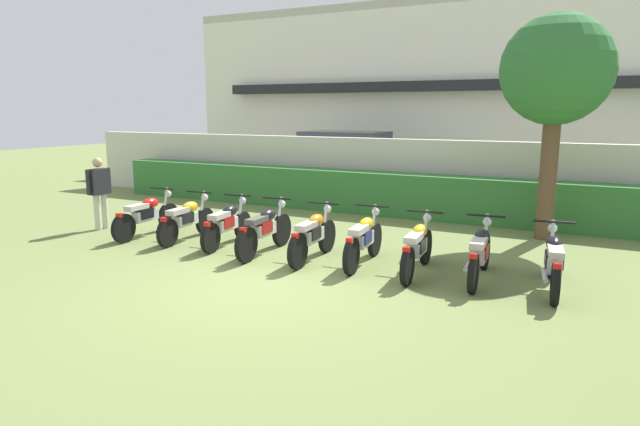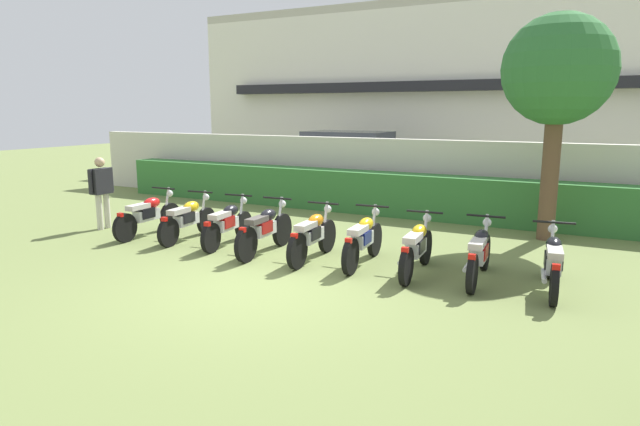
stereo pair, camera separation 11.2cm
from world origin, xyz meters
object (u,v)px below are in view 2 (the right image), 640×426
at_px(motorcycle_in_row_3, 265,229).
at_px(motorcycle_in_row_6, 417,247).
at_px(motorcycle_in_row_1, 188,219).
at_px(motorcycle_in_row_2, 227,223).
at_px(motorcycle_in_row_0, 148,215).
at_px(motorcycle_in_row_4, 313,235).
at_px(motorcycle_in_row_8, 553,262).
at_px(motorcycle_in_row_5, 363,239).
at_px(inspector_person, 101,187).
at_px(tree_near_inspector, 558,73).
at_px(motorcycle_in_row_7, 479,253).
at_px(parked_car, 352,161).

distance_m(motorcycle_in_row_3, motorcycle_in_row_6, 2.84).
xyz_separation_m(motorcycle_in_row_1, motorcycle_in_row_2, (0.98, 0.01, 0.00)).
bearing_deg(motorcycle_in_row_0, motorcycle_in_row_1, -88.52).
distance_m(motorcycle_in_row_4, motorcycle_in_row_8, 3.84).
xyz_separation_m(motorcycle_in_row_0, motorcycle_in_row_2, (1.99, 0.08, -0.01)).
bearing_deg(motorcycle_in_row_8, motorcycle_in_row_1, 82.96).
relative_size(motorcycle_in_row_0, motorcycle_in_row_5, 1.04).
xyz_separation_m(motorcycle_in_row_0, motorcycle_in_row_1, (1.00, 0.07, -0.01)).
bearing_deg(motorcycle_in_row_3, motorcycle_in_row_1, 82.32).
bearing_deg(motorcycle_in_row_3, motorcycle_in_row_4, -92.61).
bearing_deg(motorcycle_in_row_8, motorcycle_in_row_6, 85.84).
height_order(motorcycle_in_row_8, inspector_person, inspector_person).
relative_size(motorcycle_in_row_0, motorcycle_in_row_6, 1.04).
distance_m(tree_near_inspector, motorcycle_in_row_7, 4.48).
distance_m(motorcycle_in_row_2, motorcycle_in_row_3, 0.98).
height_order(motorcycle_in_row_1, motorcycle_in_row_7, motorcycle_in_row_7).
distance_m(motorcycle_in_row_4, motorcycle_in_row_5, 0.90).
relative_size(tree_near_inspector, motorcycle_in_row_7, 2.34).
xyz_separation_m(motorcycle_in_row_5, inspector_person, (-6.19, -0.03, 0.48)).
relative_size(motorcycle_in_row_5, inspector_person, 1.17).
xyz_separation_m(motorcycle_in_row_4, motorcycle_in_row_6, (1.85, 0.05, -0.01)).
relative_size(motorcycle_in_row_7, motorcycle_in_row_8, 1.01).
height_order(tree_near_inspector, motorcycle_in_row_3, tree_near_inspector).
height_order(motorcycle_in_row_7, inspector_person, inspector_person).
xyz_separation_m(parked_car, motorcycle_in_row_0, (-0.95, -8.18, -0.49)).
relative_size(parked_car, motorcycle_in_row_6, 2.45).
distance_m(motorcycle_in_row_3, motorcycle_in_row_5, 1.88).
relative_size(motorcycle_in_row_6, motorcycle_in_row_7, 0.98).
height_order(motorcycle_in_row_3, motorcycle_in_row_4, motorcycle_in_row_3).
bearing_deg(motorcycle_in_row_1, motorcycle_in_row_2, -93.80).
bearing_deg(motorcycle_in_row_3, motorcycle_in_row_7, -90.54).
height_order(motorcycle_in_row_0, inspector_person, inspector_person).
height_order(tree_near_inspector, motorcycle_in_row_6, tree_near_inspector).
xyz_separation_m(motorcycle_in_row_2, motorcycle_in_row_7, (4.76, -0.00, 0.00)).
bearing_deg(motorcycle_in_row_3, motorcycle_in_row_8, -91.18).
relative_size(motorcycle_in_row_1, motorcycle_in_row_5, 0.98).
height_order(motorcycle_in_row_0, motorcycle_in_row_5, motorcycle_in_row_5).
bearing_deg(tree_near_inspector, motorcycle_in_row_1, -151.91).
height_order(parked_car, motorcycle_in_row_4, parked_car).
bearing_deg(motorcycle_in_row_0, motorcycle_in_row_3, -94.17).
height_order(motorcycle_in_row_1, motorcycle_in_row_3, motorcycle_in_row_3).
bearing_deg(inspector_person, motorcycle_in_row_8, 0.23).
distance_m(motorcycle_in_row_0, motorcycle_in_row_8, 7.78).
distance_m(motorcycle_in_row_3, inspector_person, 4.34).
height_order(motorcycle_in_row_3, motorcycle_in_row_7, motorcycle_in_row_3).
bearing_deg(motorcycle_in_row_3, motorcycle_in_row_0, 85.22).
xyz_separation_m(motorcycle_in_row_0, motorcycle_in_row_5, (4.83, 0.06, 0.00)).
distance_m(parked_car, motorcycle_in_row_8, 10.62).
bearing_deg(motorcycle_in_row_5, tree_near_inspector, -40.88).
xyz_separation_m(motorcycle_in_row_2, motorcycle_in_row_5, (2.84, -0.01, 0.01)).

